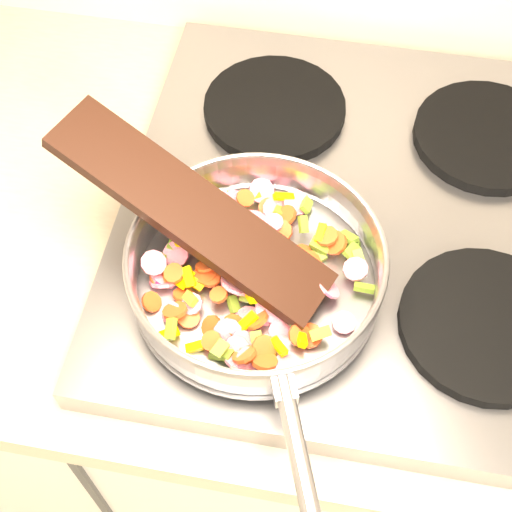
# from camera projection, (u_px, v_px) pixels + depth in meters

# --- Properties ---
(cooktop) EXTENTS (0.60, 0.60, 0.04)m
(cooktop) POSITION_uv_depth(u_px,v_px,m) (366.00, 219.00, 0.89)
(cooktop) COLOR #939399
(cooktop) RESTS_ON counter_top
(grate_fl) EXTENTS (0.19, 0.19, 0.02)m
(grate_fl) POSITION_uv_depth(u_px,v_px,m) (234.00, 285.00, 0.80)
(grate_fl) COLOR black
(grate_fl) RESTS_ON cooktop
(grate_fr) EXTENTS (0.19, 0.19, 0.02)m
(grate_fr) POSITION_uv_depth(u_px,v_px,m) (486.00, 324.00, 0.77)
(grate_fr) COLOR black
(grate_fr) RESTS_ON cooktop
(grate_bl) EXTENTS (0.19, 0.19, 0.02)m
(grate_bl) POSITION_uv_depth(u_px,v_px,m) (275.00, 108.00, 0.95)
(grate_bl) COLOR black
(grate_bl) RESTS_ON cooktop
(grate_br) EXTENTS (0.19, 0.19, 0.02)m
(grate_br) POSITION_uv_depth(u_px,v_px,m) (487.00, 136.00, 0.93)
(grate_br) COLOR black
(grate_br) RESTS_ON cooktop
(saute_pan) EXTENTS (0.32, 0.47, 0.06)m
(saute_pan) POSITION_uv_depth(u_px,v_px,m) (256.00, 269.00, 0.76)
(saute_pan) COLOR #9E9EA5
(saute_pan) RESTS_ON grate_fl
(vegetable_heap) EXTENTS (0.26, 0.26, 0.04)m
(vegetable_heap) POSITION_uv_depth(u_px,v_px,m) (246.00, 273.00, 0.78)
(vegetable_heap) COLOR #FFD601
(vegetable_heap) RESTS_ON saute_pan
(wooden_spatula) EXTENTS (0.33, 0.19, 0.12)m
(wooden_spatula) POSITION_uv_depth(u_px,v_px,m) (192.00, 211.00, 0.76)
(wooden_spatula) COLOR black
(wooden_spatula) RESTS_ON saute_pan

